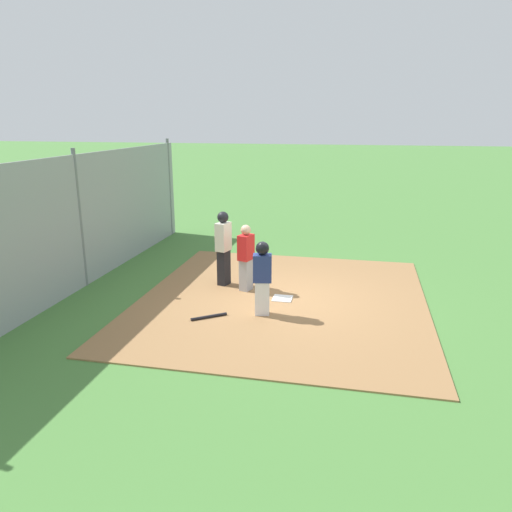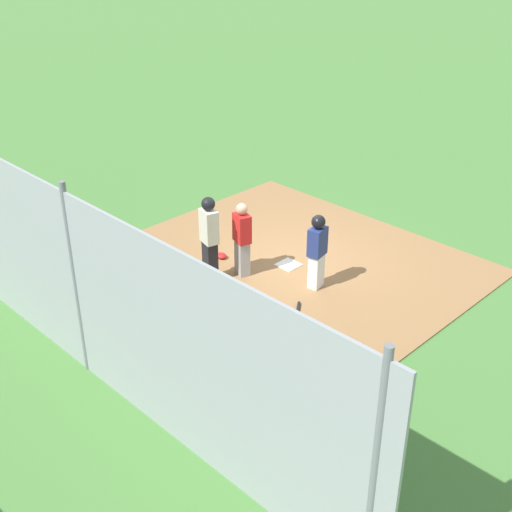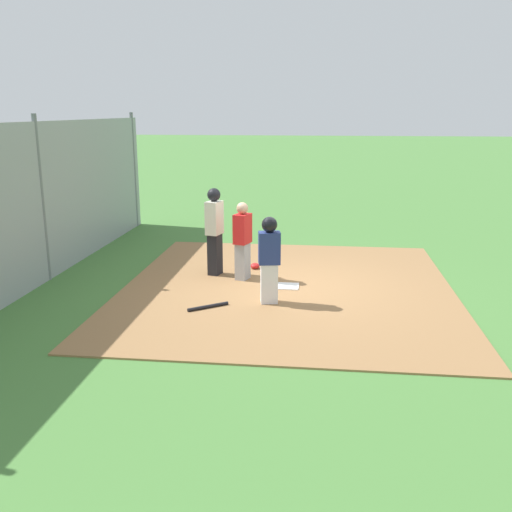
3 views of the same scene
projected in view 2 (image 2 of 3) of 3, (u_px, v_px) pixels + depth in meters
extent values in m
plane|color=#477A38|center=(288.00, 266.00, 14.45)|extent=(140.00, 140.00, 0.00)
cube|color=olive|center=(288.00, 266.00, 14.45)|extent=(7.20, 6.40, 0.03)
cube|color=white|center=(288.00, 265.00, 14.43)|extent=(0.44, 0.44, 0.02)
cube|color=#9E9EA3|center=(242.00, 258.00, 13.93)|extent=(0.35, 0.30, 0.76)
cube|color=red|center=(242.00, 228.00, 13.61)|extent=(0.44, 0.36, 0.60)
sphere|color=tan|center=(242.00, 209.00, 13.41)|extent=(0.24, 0.24, 0.24)
cube|color=black|center=(210.00, 261.00, 13.68)|extent=(0.35, 0.29, 0.87)
cube|color=beige|center=(209.00, 226.00, 13.31)|extent=(0.43, 0.35, 0.69)
sphere|color=black|center=(208.00, 204.00, 13.09)|extent=(0.27, 0.27, 0.27)
cube|color=silver|center=(316.00, 271.00, 13.48)|extent=(0.27, 0.33, 0.73)
cube|color=navy|center=(317.00, 242.00, 13.17)|extent=(0.32, 0.42, 0.58)
sphere|color=tan|center=(318.00, 223.00, 12.98)|extent=(0.23, 0.23, 0.23)
sphere|color=black|center=(318.00, 222.00, 12.98)|extent=(0.28, 0.28, 0.28)
cylinder|color=black|center=(297.00, 313.00, 12.72)|extent=(0.51, 0.66, 0.06)
ellipsoid|color=red|center=(221.00, 256.00, 14.69)|extent=(0.24, 0.20, 0.12)
cube|color=#93999E|center=(77.00, 286.00, 10.60)|extent=(12.00, 0.05, 3.20)
cylinder|color=slate|center=(76.00, 282.00, 10.57)|extent=(0.10, 0.10, 3.35)
cylinder|color=slate|center=(375.00, 478.00, 7.02)|extent=(0.10, 0.10, 3.35)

